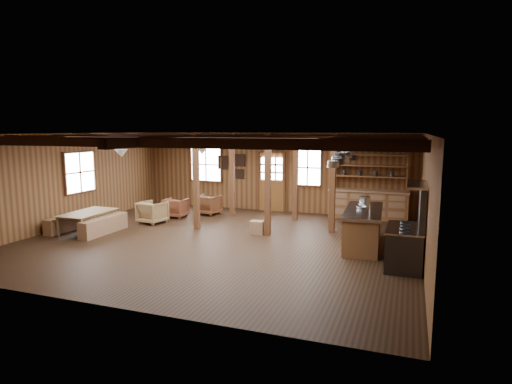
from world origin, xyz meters
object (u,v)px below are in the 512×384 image
(kitchen_island, at_px, (363,227))
(commercial_range, at_px, (407,240))
(armchair_c, at_px, (153,212))
(dining_table, at_px, (89,222))
(armchair_a, at_px, (176,208))
(armchair_b, at_px, (208,205))

(kitchen_island, distance_m, commercial_range, 1.75)
(kitchen_island, relative_size, armchair_c, 3.34)
(dining_table, bearing_deg, armchair_a, -26.51)
(kitchen_island, height_order, dining_table, kitchen_island)
(kitchen_island, distance_m, armchair_c, 6.50)
(dining_table, relative_size, armchair_a, 2.36)
(kitchen_island, xyz_separation_m, commercial_range, (1.05, -1.39, 0.12))
(dining_table, bearing_deg, armchair_c, -33.70)
(armchair_c, bearing_deg, kitchen_island, -174.20)
(kitchen_island, height_order, armchair_a, kitchen_island)
(commercial_range, height_order, armchair_a, commercial_range)
(kitchen_island, distance_m, armchair_a, 6.45)
(armchair_a, distance_m, armchair_c, 1.06)
(kitchen_island, bearing_deg, armchair_c, 173.27)
(armchair_a, bearing_deg, armchair_c, 75.40)
(commercial_range, distance_m, armchair_a, 7.88)
(kitchen_island, bearing_deg, armchair_b, 154.23)
(kitchen_island, xyz_separation_m, armchair_b, (-5.46, 2.35, -0.14))
(commercial_range, height_order, armchair_b, commercial_range)
(armchair_a, xyz_separation_m, armchair_b, (0.81, 0.83, 0.02))
(commercial_range, height_order, dining_table, commercial_range)
(dining_table, distance_m, armchair_b, 4.06)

